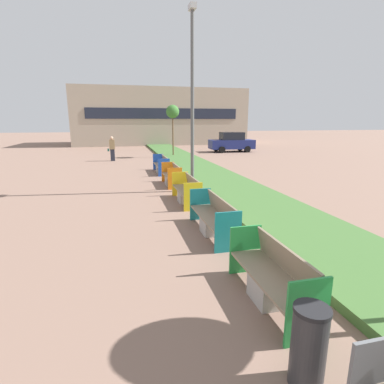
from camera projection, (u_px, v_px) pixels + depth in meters
planter_grass_strip at (262, 206)px, 9.98m from camera, size 2.80×120.00×0.18m
building_backdrop at (159, 117)px, 39.30m from camera, size 21.14×8.93×6.80m
bench_green_frame at (272, 280)px, 4.81m from camera, size 0.65×2.04×0.94m
bench_teal_frame at (214, 219)px, 7.75m from camera, size 0.65×2.41×0.94m
bench_yellow_frame at (187, 192)px, 10.74m from camera, size 0.65×2.22×0.94m
bench_orange_frame at (172, 177)px, 13.69m from camera, size 0.65×1.92×0.94m
bench_blue_frame at (162, 166)px, 16.99m from camera, size 0.65×2.45×0.94m
litter_bin at (309, 346)px, 3.24m from camera, size 0.39×0.39×0.95m
street_lamp_post at (192, 94)px, 11.68m from camera, size 0.24×0.44×7.06m
sapling_tree_far at (173, 112)px, 23.69m from camera, size 1.04×1.04×4.13m
pedestrian_walking at (112, 148)px, 21.94m from camera, size 0.53×0.24×1.79m
parked_car_distant at (232, 142)px, 28.53m from camera, size 4.28×2.00×1.86m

